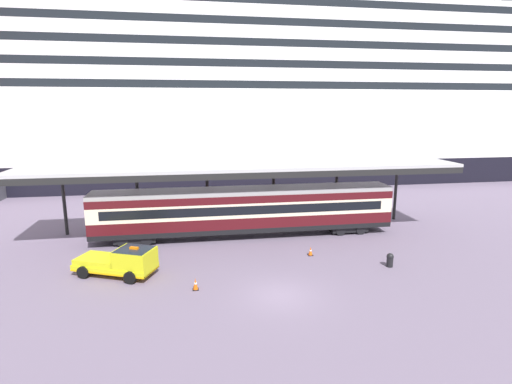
{
  "coord_description": "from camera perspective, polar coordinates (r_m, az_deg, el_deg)",
  "views": [
    {
      "loc": [
        -4.86,
        -20.91,
        10.65
      ],
      "look_at": [
        -0.15,
        7.77,
        4.5
      ],
      "focal_mm": 28.07,
      "sensor_mm": 36.0,
      "label": 1
    }
  ],
  "objects": [
    {
      "name": "traffic_cone_mid",
      "position": [
        29.92,
        7.77,
        -8.35
      ],
      "size": [
        0.36,
        0.36,
        0.67
      ],
      "color": "black",
      "rests_on": "ground"
    },
    {
      "name": "traffic_cone_near",
      "position": [
        24.67,
        -8.62,
        -12.85
      ],
      "size": [
        0.36,
        0.36,
        0.73
      ],
      "color": "black",
      "rests_on": "ground"
    },
    {
      "name": "quay_bollard",
      "position": [
        29.07,
        18.55,
        -9.1
      ],
      "size": [
        0.48,
        0.48,
        0.96
      ],
      "color": "black",
      "rests_on": "ground"
    },
    {
      "name": "train_carriage",
      "position": [
        33.36,
        -1.53,
        -2.53
      ],
      "size": [
        24.71,
        2.81,
        4.11
      ],
      "color": "black",
      "rests_on": "ground"
    },
    {
      "name": "platform_canopy",
      "position": [
        33.11,
        -1.67,
        3.44
      ],
      "size": [
        36.01,
        5.66,
        6.04
      ],
      "color": "#B7B7B7",
      "rests_on": "ground"
    },
    {
      "name": "service_truck",
      "position": [
        27.45,
        -18.55,
        -9.3
      ],
      "size": [
        5.57,
        3.92,
        2.02
      ],
      "color": "yellow",
      "rests_on": "ground"
    },
    {
      "name": "ground_plane",
      "position": [
        23.96,
        3.48,
        -14.46
      ],
      "size": [
        400.0,
        400.0,
        0.0
      ],
      "primitive_type": "plane",
      "color": "slate"
    },
    {
      "name": "cruise_ship",
      "position": [
        66.65,
        -1.43,
        12.82
      ],
      "size": [
        156.3,
        29.73,
        34.09
      ],
      "color": "black",
      "rests_on": "ground"
    }
  ]
}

